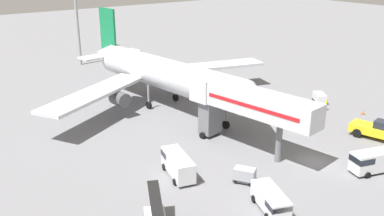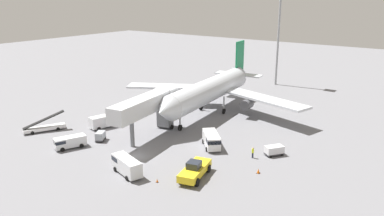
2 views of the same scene
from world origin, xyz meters
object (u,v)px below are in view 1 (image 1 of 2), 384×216
Objects in this scene: service_van_far_center at (271,200)px; ground_crew_worker_foreground at (326,105)px; pushback_tug at (379,131)px; baggage_cart_outer_left at (319,98)px; baggage_cart_rear_right at (245,175)px; service_van_near_center at (375,160)px; airplane_at_gate at (164,74)px; safety_cone_alpha at (363,112)px; service_van_mid_center at (177,163)px; service_van_far_right at (293,113)px; jet_bridge at (244,103)px.

service_van_far_center is 3.02× the size of ground_crew_worker_foreground.
pushback_tug is 2.30× the size of baggage_cart_outer_left.
baggage_cart_rear_right is 1.43× the size of ground_crew_worker_foreground.
service_van_near_center is 14.08m from baggage_cart_rear_right.
airplane_at_gate reaches higher than safety_cone_alpha.
service_van_mid_center is 1.88× the size of baggage_cart_outer_left.
service_van_mid_center is at bearing 164.31° from pushback_tug.
baggage_cart_outer_left is 1.80× the size of ground_crew_worker_foreground.
service_van_near_center is at bearing -127.66° from ground_crew_worker_foreground.
service_van_far_center is 30.26m from safety_cone_alpha.
ground_crew_worker_foreground is at bearing 28.11° from service_van_far_center.
safety_cone_alpha is at bearing -21.54° from service_van_far_right.
airplane_at_gate is at bearing 123.32° from service_van_far_right.
airplane_at_gate is 6.90× the size of service_van_near_center.
service_van_near_center is 1.90× the size of baggage_cart_outer_left.
baggage_cart_rear_right is (1.56, 5.13, -0.23)m from service_van_far_center.
service_van_far_right is at bearing 74.20° from service_van_near_center.
airplane_at_gate reaches higher than service_van_mid_center.
airplane_at_gate is 30.34m from pushback_tug.
service_van_far_center is at bearing -171.67° from pushback_tug.
airplane_at_gate is at bearing 146.94° from baggage_cart_outer_left.
service_van_near_center is 8.52× the size of safety_cone_alpha.
airplane_at_gate is at bearing 75.72° from baggage_cart_rear_right.
pushback_tug is at bearing 8.33° from service_van_far_center.
pushback_tug is at bearing 28.82° from service_van_near_center.
safety_cone_alpha is (20.93, -20.10, -4.63)m from airplane_at_gate.
service_van_far_center is 0.89× the size of service_van_near_center.
baggage_cart_rear_right is 28.64m from baggage_cart_outer_left.
baggage_cart_rear_right is 3.57× the size of safety_cone_alpha.
baggage_cart_rear_right is at bearing -170.84° from safety_cone_alpha.
pushback_tug reaches higher than service_van_far_center.
baggage_cart_outer_left is at bearing 30.78° from service_van_far_center.
jet_bridge is at bearing -173.07° from ground_crew_worker_foreground.
pushback_tug reaches higher than baggage_cart_rear_right.
pushback_tug is at bearing -15.69° from service_van_mid_center.
service_van_far_center reaches higher than ground_crew_worker_foreground.
service_van_far_right is 0.93× the size of service_van_near_center.
ground_crew_worker_foreground is (25.65, 13.71, -0.17)m from service_van_far_center.
airplane_at_gate is 24.26m from ground_crew_worker_foreground.
airplane_at_gate reaches higher than baggage_cart_outer_left.
pushback_tug is 11.11m from service_van_far_right.
jet_bridge reaches higher than service_van_mid_center.
service_van_mid_center is 31.43m from baggage_cart_outer_left.
pushback_tug is 1.21× the size of service_van_near_center.
service_van_far_center is 7.56× the size of safety_cone_alpha.
service_van_far_center is at bearing -161.69° from safety_cone_alpha.
service_van_near_center reaches higher than safety_cone_alpha.
safety_cone_alpha is (6.35, 6.23, -0.78)m from pushback_tug.
jet_bridge is (-0.81, -18.17, 0.62)m from airplane_at_gate.
baggage_cart_outer_left is at bearing 52.90° from ground_crew_worker_foreground.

